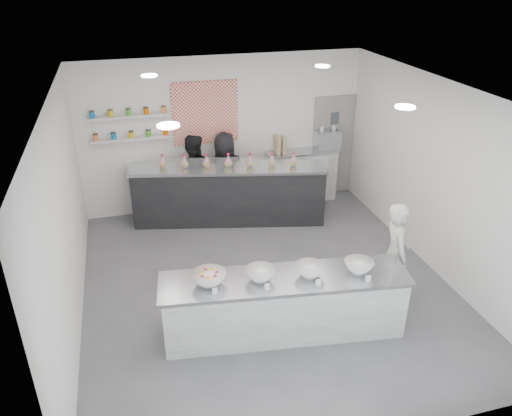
{
  "coord_description": "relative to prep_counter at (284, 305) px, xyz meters",
  "views": [
    {
      "loc": [
        -1.84,
        -6.16,
        4.56
      ],
      "look_at": [
        -0.06,
        0.4,
        1.15
      ],
      "focal_mm": 35.0,
      "sensor_mm": 36.0,
      "label": 1
    }
  ],
  "objects": [
    {
      "name": "sneeze_guard",
      "position": [
        -0.08,
        3.03,
        0.83
      ],
      "size": [
        3.47,
        0.82,
        0.31
      ],
      "primitive_type": "cube",
      "rotation": [
        0.0,
        0.0,
        -0.23
      ],
      "color": "white",
      "rests_on": "back_bar"
    },
    {
      "name": "pattern_panel",
      "position": [
        -0.27,
        4.09,
        1.51
      ],
      "size": [
        1.25,
        0.03,
        1.2
      ],
      "primitive_type": "cube",
      "color": "red",
      "rests_on": "back_wall"
    },
    {
      "name": "prep_bowls",
      "position": [
        0.0,
        0.0,
        0.52
      ],
      "size": [
        2.38,
        0.79,
        0.16
      ],
      "primitive_type": null,
      "rotation": [
        0.0,
        0.0,
        -0.13
      ],
      "color": "white",
      "rests_on": "prep_counter"
    },
    {
      "name": "preserve_jars",
      "position": [
        -1.67,
        4.0,
        1.44
      ],
      "size": [
        1.45,
        0.1,
        0.56
      ],
      "primitive_type": null,
      "color": "orange",
      "rests_on": "jar_shelf_lower"
    },
    {
      "name": "floor",
      "position": [
        0.08,
        1.12,
        -0.44
      ],
      "size": [
        6.0,
        6.0,
        0.0
      ],
      "primitive_type": "plane",
      "color": "#515156",
      "rests_on": "ground"
    },
    {
      "name": "cookie_bags",
      "position": [
        -0.01,
        3.34,
        0.81
      ],
      "size": [
        2.51,
        0.72,
        0.26
      ],
      "primitive_type": null,
      "rotation": [
        0.0,
        0.0,
        -0.23
      ],
      "color": "#C36E8F",
      "rests_on": "back_bar"
    },
    {
      "name": "back_bar",
      "position": [
        -0.01,
        3.34,
        0.12
      ],
      "size": [
        3.67,
        1.46,
        1.12
      ],
      "primitive_type": "cube",
      "rotation": [
        0.0,
        0.0,
        -0.23
      ],
      "color": "black",
      "rests_on": "floor"
    },
    {
      "name": "back_door",
      "position": [
        2.38,
        4.09,
        0.61
      ],
      "size": [
        0.88,
        0.04,
        2.1
      ],
      "primitive_type": "cube",
      "color": "gray",
      "rests_on": "floor"
    },
    {
      "name": "woman_prep",
      "position": [
        1.76,
        0.3,
        0.34
      ],
      "size": [
        0.48,
        0.64,
        1.57
      ],
      "primitive_type": "imported",
      "rotation": [
        0.0,
        0.0,
        1.37
      ],
      "color": "silver",
      "rests_on": "floor"
    },
    {
      "name": "staff_right",
      "position": [
        0.01,
        3.72,
        0.38
      ],
      "size": [
        0.82,
        0.54,
        1.65
      ],
      "primitive_type": "imported",
      "rotation": [
        0.0,
        0.0,
        3.12
      ],
      "color": "black",
      "rests_on": "floor"
    },
    {
      "name": "cup_stacks",
      "position": [
        1.18,
        3.9,
        0.8
      ],
      "size": [
        0.25,
        0.24,
        0.34
      ],
      "primitive_type": null,
      "color": "tan",
      "rests_on": "espresso_ledge"
    },
    {
      "name": "jar_shelf_upper",
      "position": [
        -1.67,
        4.02,
        1.58
      ],
      "size": [
        1.45,
        0.22,
        0.04
      ],
      "primitive_type": "cube",
      "color": "silver",
      "rests_on": "back_wall"
    },
    {
      "name": "downlight_2",
      "position": [
        -1.32,
        2.72,
        2.54
      ],
      "size": [
        0.24,
        0.24,
        0.02
      ],
      "primitive_type": "cylinder",
      "color": "white",
      "rests_on": "ceiling"
    },
    {
      "name": "downlight_3",
      "position": [
        1.48,
        2.72,
        2.54
      ],
      "size": [
        0.24,
        0.24,
        0.02
      ],
      "primitive_type": "cylinder",
      "color": "white",
      "rests_on": "ceiling"
    },
    {
      "name": "espresso_ledge",
      "position": [
        1.63,
        3.9,
        0.1
      ],
      "size": [
        1.45,
        0.46,
        1.08
      ],
      "primitive_type": "cube",
      "color": "#9B9B96",
      "rests_on": "floor"
    },
    {
      "name": "staff_left",
      "position": [
        -0.62,
        3.72,
        0.39
      ],
      "size": [
        0.92,
        0.78,
        1.67
      ],
      "primitive_type": "imported",
      "rotation": [
        0.0,
        0.0,
        2.94
      ],
      "color": "black",
      "rests_on": "floor"
    },
    {
      "name": "ceiling",
      "position": [
        0.08,
        1.12,
        2.56
      ],
      "size": [
        6.0,
        6.0,
        0.0
      ],
      "primitive_type": "plane",
      "rotation": [
        3.14,
        0.0,
        0.0
      ],
      "color": "white",
      "rests_on": "floor"
    },
    {
      "name": "label_cards",
      "position": [
        0.07,
        -0.51,
        0.48
      ],
      "size": [
        2.01,
        0.04,
        0.07
      ],
      "primitive_type": null,
      "color": "white",
      "rests_on": "prep_counter"
    },
    {
      "name": "left_wall",
      "position": [
        -2.67,
        1.12,
        1.06
      ],
      "size": [
        0.0,
        6.0,
        6.0
      ],
      "primitive_type": "plane",
      "rotation": [
        1.57,
        0.0,
        1.57
      ],
      "color": "white",
      "rests_on": "floor"
    },
    {
      "name": "jar_shelf_lower",
      "position": [
        -1.67,
        4.02,
        1.16
      ],
      "size": [
        1.45,
        0.22,
        0.04
      ],
      "primitive_type": "cube",
      "color": "silver",
      "rests_on": "back_wall"
    },
    {
      "name": "prep_counter",
      "position": [
        0.0,
        0.0,
        0.0
      ],
      "size": [
        3.31,
        1.15,
        0.88
      ],
      "primitive_type": "cube",
      "rotation": [
        0.0,
        0.0,
        -0.13
      ],
      "color": "#9B9B96",
      "rests_on": "floor"
    },
    {
      "name": "downlight_0",
      "position": [
        -1.32,
        0.12,
        2.54
      ],
      "size": [
        0.24,
        0.24,
        0.02
      ],
      "primitive_type": "cylinder",
      "color": "white",
      "rests_on": "ceiling"
    },
    {
      "name": "downlight_1",
      "position": [
        1.48,
        0.12,
        2.54
      ],
      "size": [
        0.24,
        0.24,
        0.02
      ],
      "primitive_type": "cylinder",
      "color": "white",
      "rests_on": "ceiling"
    },
    {
      "name": "back_wall",
      "position": [
        0.08,
        4.12,
        1.06
      ],
      "size": [
        5.5,
        0.0,
        5.5
      ],
      "primitive_type": "plane",
      "rotation": [
        1.57,
        0.0,
        0.0
      ],
      "color": "white",
      "rests_on": "floor"
    },
    {
      "name": "espresso_machine",
      "position": [
        2.17,
        3.9,
        0.82
      ],
      "size": [
        0.48,
        0.34,
        0.37
      ],
      "primitive_type": "cube",
      "color": "#93969E",
      "rests_on": "espresso_ledge"
    },
    {
      "name": "right_wall",
      "position": [
        2.83,
        1.12,
        1.06
      ],
      "size": [
        0.0,
        6.0,
        6.0
      ],
      "primitive_type": "plane",
      "rotation": [
        1.57,
        0.0,
        -1.57
      ],
      "color": "white",
      "rests_on": "floor"
    }
  ]
}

